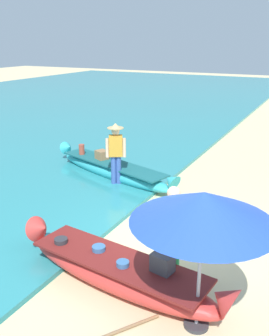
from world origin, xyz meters
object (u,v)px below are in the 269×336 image
object	(u,v)px
person_tourist_customer	(172,228)
patio_umbrella_large	(204,208)
boat_red_foreground	(118,271)
boat_cyan_midground	(112,169)
person_vendor_hatted	(116,151)

from	to	relation	value
person_tourist_customer	patio_umbrella_large	size ratio (longest dim) A/B	0.82
boat_red_foreground	person_tourist_customer	size ratio (longest dim) A/B	2.39
boat_cyan_midground	person_vendor_hatted	distance (m)	1.03
person_vendor_hatted	patio_umbrella_large	distance (m)	5.68
person_vendor_hatted	person_tourist_customer	size ratio (longest dim) A/B	1.06
person_vendor_hatted	person_tourist_customer	bearing A→B (deg)	-48.06
boat_red_foreground	person_tourist_customer	bearing A→B (deg)	41.47
boat_cyan_midground	person_vendor_hatted	bearing A→B (deg)	-50.21
boat_red_foreground	person_vendor_hatted	bearing A→B (deg)	120.29
patio_umbrella_large	boat_cyan_midground	bearing A→B (deg)	131.36
boat_red_foreground	boat_cyan_midground	xyz separation A→B (m)	(-2.72, 4.44, -0.02)
boat_cyan_midground	person_vendor_hatted	xyz separation A→B (m)	(0.44, -0.52, 0.77)
person_tourist_customer	patio_umbrella_large	bearing A→B (deg)	-49.95
boat_red_foreground	person_tourist_customer	world-z (taller)	person_tourist_customer
boat_cyan_midground	patio_umbrella_large	distance (m)	6.50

